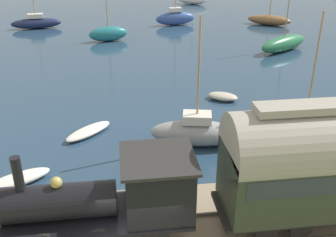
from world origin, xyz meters
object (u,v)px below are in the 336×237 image
steam_locomotive (116,195)px  sailboat_blue (175,18)px  sailboat_navy (36,23)px  sailboat_teal (108,34)px  sailboat_gray (197,132)px  rowboat_off_pier (17,179)px  rowboat_mid_harbor (223,96)px  rowboat_far_out (89,131)px  sailboat_green (284,43)px  sailboat_black (306,120)px  sailboat_brown (269,20)px

steam_locomotive → sailboat_blue: 35.12m
sailboat_blue → sailboat_navy: bearing=80.0°
sailboat_teal → sailboat_navy: size_ratio=1.05×
sailboat_gray → rowboat_off_pier: size_ratio=2.22×
sailboat_blue → rowboat_mid_harbor: size_ratio=3.77×
sailboat_navy → rowboat_off_pier: (-30.20, -4.21, -0.41)m
sailboat_navy → rowboat_mid_harbor: size_ratio=2.52×
steam_locomotive → rowboat_far_out: bearing=9.7°
rowboat_mid_harbor → rowboat_far_out: 8.97m
sailboat_teal → rowboat_mid_harbor: sailboat_teal is taller
steam_locomotive → sailboat_blue: (34.40, -6.92, -1.45)m
steam_locomotive → sailboat_teal: sailboat_teal is taller
steam_locomotive → rowboat_far_out: 8.95m
sailboat_green → rowboat_off_pier: 26.34m
sailboat_green → sailboat_black: bearing=129.9°
steam_locomotive → rowboat_off_pier: bearing=43.4°
sailboat_brown → sailboat_gray: (-26.23, 13.55, 0.12)m
sailboat_blue → steam_locomotive: bearing=159.5°
sailboat_navy → rowboat_far_out: sailboat_navy is taller
sailboat_blue → sailboat_navy: 15.33m
steam_locomotive → sailboat_gray: 8.06m
sailboat_gray → sailboat_green: bearing=-23.3°
sailboat_teal → sailboat_brown: bearing=-88.3°
rowboat_far_out → sailboat_green: bearing=-93.3°
sailboat_navy → rowboat_mid_harbor: bearing=-153.0°
sailboat_gray → rowboat_off_pier: (-2.41, 8.13, -0.47)m
sailboat_blue → sailboat_gray: size_ratio=1.28×
steam_locomotive → sailboat_black: 12.82m
sailboat_brown → sailboat_green: sailboat_green is taller
sailboat_blue → sailboat_black: (-26.65, -3.14, -0.32)m
sailboat_brown → rowboat_off_pier: sailboat_brown is taller
sailboat_blue → sailboat_gray: 27.72m
steam_locomotive → sailboat_navy: size_ratio=1.17×
rowboat_far_out → rowboat_off_pier: (-4.15, 2.73, 0.02)m
sailboat_brown → rowboat_far_out: size_ratio=2.31×
sailboat_green → sailboat_navy: 26.24m
sailboat_teal → rowboat_off_pier: size_ratio=1.99×
rowboat_mid_harbor → sailboat_blue: bearing=29.0°
sailboat_brown → rowboat_mid_harbor: 23.44m
sailboat_green → rowboat_off_pier: sailboat_green is taller
steam_locomotive → sailboat_navy: sailboat_navy is taller
sailboat_brown → rowboat_off_pier: bearing=175.6°
steam_locomotive → rowboat_off_pier: size_ratio=2.22×
sailboat_brown → rowboat_far_out: sailboat_brown is taller
sailboat_black → sailboat_gray: 6.19m
sailboat_teal → rowboat_mid_harbor: (-15.84, -7.25, -0.50)m
sailboat_black → sailboat_brown: (25.32, -7.43, 0.07)m
sailboat_black → sailboat_green: (14.82, -4.84, 0.20)m
sailboat_blue → rowboat_far_out: (-25.83, 8.38, -0.63)m
rowboat_mid_harbor → rowboat_far_out: rowboat_mid_harbor is taller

